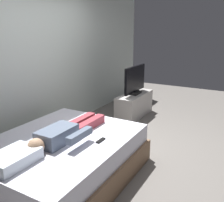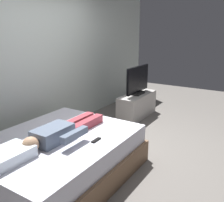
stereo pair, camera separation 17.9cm
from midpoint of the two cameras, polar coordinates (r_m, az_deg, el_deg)
The scene contains 8 objects.
ground_plane at distance 3.81m, azimuth 4.57°, elevation -12.30°, with size 10.00×10.00×0.00m, color slate.
back_wall at distance 4.67m, azimuth -11.19°, elevation 10.78°, with size 6.40×0.10×2.80m, color silver.
bed at distance 3.25m, azimuth -10.81°, elevation -12.65°, with size 2.00×1.59×0.54m.
pillow at distance 2.71m, azimuth -21.19°, elevation -11.72°, with size 0.48×0.34×0.12m, color white.
person at distance 3.07m, azimuth -9.87°, elevation -6.95°, with size 1.26×0.46×0.18m.
remote at distance 2.98m, azimuth -1.94°, elevation -9.00°, with size 0.15×0.04×0.02m, color black.
tv_stand at distance 5.33m, azimuth 6.72°, elevation -1.02°, with size 1.10×0.40×0.50m, color #B7B2AD.
tv at distance 5.20m, azimuth 6.92°, elevation 4.63°, with size 0.88×0.20×0.59m.
Camera 2 is at (-2.94, -1.61, 1.82)m, focal length 39.74 mm.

